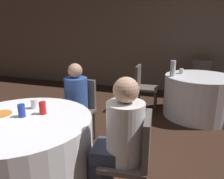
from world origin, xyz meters
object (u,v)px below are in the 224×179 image
(person_white_shirt, at_px, (117,144))
(soda_can_red, at_px, (43,108))
(table_far, at_px, (199,96))
(chair_near_east, at_px, (135,153))
(chair_far_north, at_px, (201,76))
(pizza_plate_near, at_px, (1,114))
(bottle_far, at_px, (173,69))
(chair_far_west, at_px, (143,83))
(chair_near_north, at_px, (80,104))
(table_near, at_px, (25,155))
(person_blue_shirt, at_px, (73,107))
(soda_can_blue, at_px, (22,111))

(person_white_shirt, xyz_separation_m, soda_can_red, (-0.78, 0.08, 0.20))
(table_far, xyz_separation_m, soda_can_red, (-1.53, -2.37, 0.43))
(soda_can_red, bearing_deg, chair_near_east, -3.61)
(chair_far_north, relative_size, soda_can_red, 7.13)
(table_far, height_order, pizza_plate_near, pizza_plate_near)
(person_white_shirt, bearing_deg, bottle_far, -13.67)
(chair_far_west, bearing_deg, chair_far_north, 132.24)
(chair_far_west, xyz_separation_m, bottle_far, (0.54, -0.15, 0.34))
(chair_far_north, bearing_deg, chair_near_north, 60.00)
(table_near, xyz_separation_m, chair_near_east, (1.05, 0.12, 0.16))
(chair_far_west, bearing_deg, person_blue_shirt, -21.97)
(table_near, relative_size, chair_far_north, 1.49)
(chair_near_north, height_order, person_blue_shirt, person_blue_shirt)
(table_near, distance_m, soda_can_blue, 0.43)
(person_white_shirt, xyz_separation_m, bottle_far, (0.28, 2.26, 0.28))
(table_far, bearing_deg, chair_near_north, -136.66)
(chair_far_north, xyz_separation_m, person_blue_shirt, (-1.65, -2.68, 0.02))
(soda_can_blue, bearing_deg, chair_far_north, 63.76)
(table_near, relative_size, pizza_plate_near, 6.17)
(chair_far_west, bearing_deg, pizza_plate_near, -21.77)
(chair_far_north, xyz_separation_m, bottle_far, (-0.53, -1.21, 0.34))
(table_near, height_order, chair_far_north, chair_far_north)
(chair_near_north, bearing_deg, table_far, -133.76)
(person_white_shirt, distance_m, soda_can_blue, 0.95)
(table_far, distance_m, chair_near_north, 2.19)
(table_far, xyz_separation_m, person_blue_shirt, (-1.60, -1.67, 0.18))
(soda_can_red, distance_m, soda_can_blue, 0.19)
(table_near, height_order, chair_near_north, chair_near_north)
(chair_far_north, distance_m, chair_far_west, 1.50)
(chair_far_north, bearing_deg, chair_far_west, 47.76)
(chair_far_west, relative_size, bottle_far, 3.16)
(person_blue_shirt, relative_size, bottle_far, 4.04)
(chair_far_west, height_order, person_white_shirt, person_white_shirt)
(person_blue_shirt, bearing_deg, pizza_plate_near, 73.83)
(table_far, relative_size, chair_near_east, 1.40)
(chair_far_north, relative_size, pizza_plate_near, 4.13)
(person_blue_shirt, xyz_separation_m, bottle_far, (1.12, 1.47, 0.32))
(person_white_shirt, bearing_deg, soda_can_red, 77.66)
(soda_can_blue, bearing_deg, person_blue_shirt, 84.61)
(table_near, xyz_separation_m, chair_far_west, (0.63, 2.51, 0.16))
(table_near, bearing_deg, table_far, 57.28)
(table_near, xyz_separation_m, chair_near_north, (0.05, 1.06, 0.16))
(table_far, distance_m, chair_far_west, 1.03)
(chair_near_east, distance_m, chair_far_west, 2.43)
(chair_far_west, bearing_deg, person_white_shirt, 3.94)
(chair_near_north, bearing_deg, chair_far_north, -120.30)
(chair_far_north, bearing_deg, bottle_far, 69.57)
(chair_far_west, bearing_deg, chair_near_north, -23.77)
(chair_near_north, distance_m, person_white_shirt, 1.27)
(chair_near_north, height_order, person_white_shirt, person_white_shirt)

